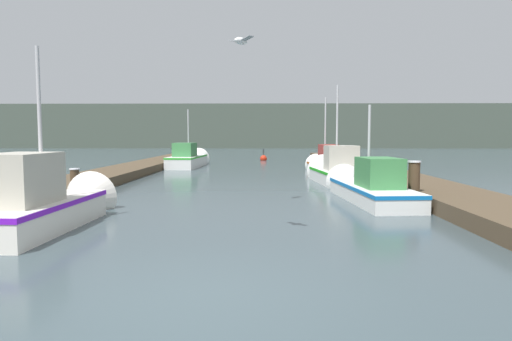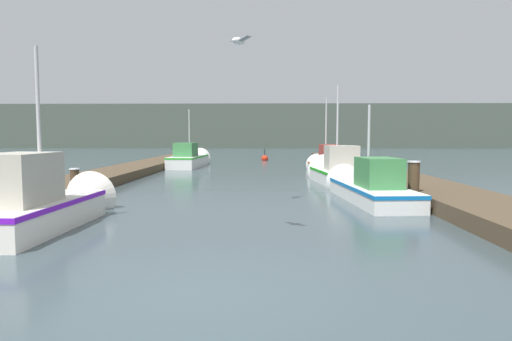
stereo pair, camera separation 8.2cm
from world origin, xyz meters
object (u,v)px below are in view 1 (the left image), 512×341
object	(u,v)px
mooring_piling_2	(414,183)
fishing_boat_3	(324,165)
fishing_boat_2	(335,171)
fishing_boat_0	(46,203)
fishing_boat_4	(189,159)
fishing_boat_1	(367,186)
channel_buoy	(263,158)
mooring_piling_0	(75,184)
mooring_piling_1	(343,159)
seagull_1	(241,41)

from	to	relation	value
mooring_piling_2	fishing_boat_3	bearing A→B (deg)	94.89
fishing_boat_2	fishing_boat_3	xyz separation A→B (m)	(0.18, 4.86, -0.02)
fishing_boat_0	fishing_boat_2	bearing A→B (deg)	52.90
fishing_boat_0	fishing_boat_4	xyz separation A→B (m)	(-0.00, 18.89, -0.02)
fishing_boat_0	fishing_boat_1	distance (m)	8.98
mooring_piling_2	channel_buoy	world-z (taller)	mooring_piling_2
mooring_piling_0	channel_buoy	xyz separation A→B (m)	(5.70, 21.81, -0.33)
fishing_boat_2	mooring_piling_1	distance (m)	5.13
fishing_boat_0	fishing_boat_4	bearing A→B (deg)	91.48
fishing_boat_4	mooring_piling_1	size ratio (longest dim) A/B	4.41
mooring_piling_0	fishing_boat_2	bearing A→B (deg)	32.68
mooring_piling_2	fishing_boat_2	bearing A→B (deg)	100.00
fishing_boat_3	mooring_piling_2	size ratio (longest dim) A/B	3.95
mooring_piling_1	channel_buoy	size ratio (longest dim) A/B	1.39
fishing_boat_4	mooring_piling_1	world-z (taller)	fishing_boat_4
mooring_piling_1	fishing_boat_2	bearing A→B (deg)	-103.56
fishing_boat_0	fishing_boat_1	size ratio (longest dim) A/B	0.82
fishing_boat_3	seagull_1	bearing A→B (deg)	-106.55
channel_buoy	fishing_boat_0	bearing A→B (deg)	-100.18
fishing_boat_3	mooring_piling_1	distance (m)	1.07
mooring_piling_1	seagull_1	bearing A→B (deg)	-105.91
fishing_boat_2	fishing_boat_4	xyz separation A→B (m)	(-7.68, 9.26, 0.06)
mooring_piling_0	seagull_1	world-z (taller)	seagull_1
fishing_boat_3	seagull_1	world-z (taller)	fishing_boat_3
mooring_piling_1	seagull_1	world-z (taller)	seagull_1
fishing_boat_0	fishing_boat_1	xyz separation A→B (m)	(7.84, 4.37, -0.12)
fishing_boat_0	mooring_piling_0	xyz separation A→B (m)	(-1.06, 4.02, -0.03)
fishing_boat_1	fishing_boat_4	world-z (taller)	fishing_boat_4
fishing_boat_2	seagull_1	size ratio (longest dim) A/B	9.77
fishing_boat_4	fishing_boat_0	bearing A→B (deg)	-87.00
fishing_boat_4	seagull_1	size ratio (longest dim) A/B	13.38
seagull_1	fishing_boat_4	bearing A→B (deg)	146.80
fishing_boat_4	seagull_1	xyz separation A→B (m)	(4.28, -20.44, 3.10)
channel_buoy	seagull_1	size ratio (longest dim) A/B	2.19
mooring_piling_0	mooring_piling_2	distance (m)	9.95
fishing_boat_2	mooring_piling_0	bearing A→B (deg)	-152.66
mooring_piling_1	mooring_piling_2	size ratio (longest dim) A/B	1.15
fishing_boat_0	fishing_boat_3	bearing A→B (deg)	62.99
fishing_boat_4	channel_buoy	xyz separation A→B (m)	(4.64, 6.95, -0.34)
fishing_boat_2	mooring_piling_0	world-z (taller)	fishing_boat_2
mooring_piling_0	mooring_piling_2	world-z (taller)	mooring_piling_2
fishing_boat_3	mooring_piling_0	world-z (taller)	fishing_boat_3
seagull_1	fishing_boat_0	bearing A→B (deg)	-154.94
fishing_boat_1	fishing_boat_0	bearing A→B (deg)	-155.32
fishing_boat_0	fishing_boat_2	world-z (taller)	fishing_boat_2
mooring_piling_0	seagull_1	xyz separation A→B (m)	(5.33, -5.57, 3.11)
fishing_boat_3	mooring_piling_1	size ratio (longest dim) A/B	3.45
fishing_boat_4	mooring_piling_0	world-z (taller)	fishing_boat_4
seagull_1	fishing_boat_1	bearing A→B (deg)	103.91
channel_buoy	fishing_boat_4	bearing A→B (deg)	-123.77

